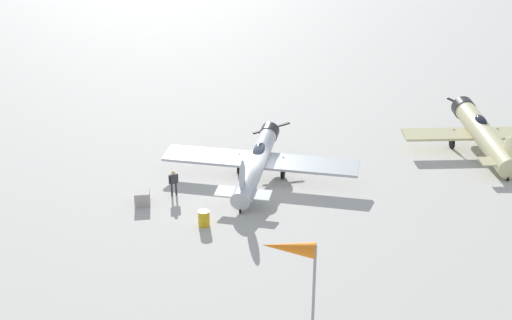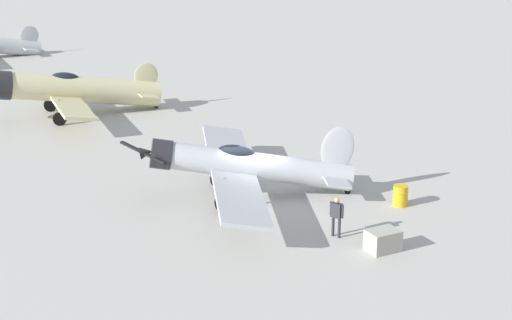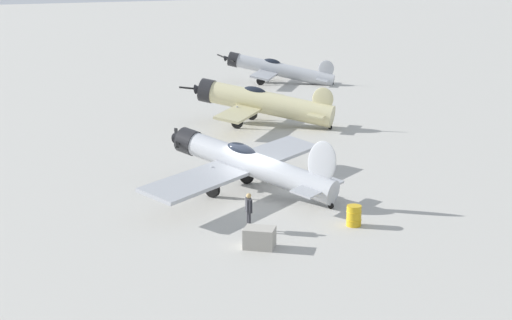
{
  "view_description": "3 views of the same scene",
  "coord_description": "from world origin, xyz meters",
  "px_view_note": "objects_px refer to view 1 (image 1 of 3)",
  "views": [
    {
      "loc": [
        -28.95,
        -24.73,
        17.04
      ],
      "look_at": [
        0.0,
        0.0,
        1.8
      ],
      "focal_mm": 44.25,
      "sensor_mm": 36.0,
      "label": 1
    },
    {
      "loc": [
        -13.1,
        33.64,
        13.83
      ],
      "look_at": [
        0.0,
        0.0,
        1.8
      ],
      "focal_mm": 59.86,
      "sensor_mm": 36.0,
      "label": 2
    },
    {
      "loc": [
        -33.17,
        18.53,
        11.23
      ],
      "look_at": [
        0.0,
        0.0,
        1.8
      ],
      "focal_mm": 55.63,
      "sensor_mm": 36.0,
      "label": 3
    }
  ],
  "objects_px": {
    "airplane_mid_apron": "(482,133)",
    "windsock_mast": "(291,258)",
    "airplane_foreground": "(258,161)",
    "equipment_crate": "(142,197)",
    "ground_crew_mechanic": "(174,181)",
    "fuel_drum": "(204,218)"
  },
  "relations": [
    {
      "from": "airplane_mid_apron",
      "to": "windsock_mast",
      "type": "height_order",
      "value": "windsock_mast"
    },
    {
      "from": "airplane_foreground",
      "to": "equipment_crate",
      "type": "relative_size",
      "value": 8.24
    },
    {
      "from": "ground_crew_mechanic",
      "to": "equipment_crate",
      "type": "relative_size",
      "value": 1.1
    },
    {
      "from": "airplane_foreground",
      "to": "ground_crew_mechanic",
      "type": "xyz_separation_m",
      "value": [
        -5.06,
        2.69,
        -0.54
      ]
    },
    {
      "from": "airplane_mid_apron",
      "to": "airplane_foreground",
      "type": "bearing_deg",
      "value": 105.05
    },
    {
      "from": "airplane_foreground",
      "to": "fuel_drum",
      "type": "relative_size",
      "value": 13.6
    },
    {
      "from": "airplane_foreground",
      "to": "windsock_mast",
      "type": "bearing_deg",
      "value": -164.3
    },
    {
      "from": "airplane_mid_apron",
      "to": "windsock_mast",
      "type": "distance_m",
      "value": 30.71
    },
    {
      "from": "ground_crew_mechanic",
      "to": "airplane_mid_apron",
      "type": "bearing_deg",
      "value": 77.28
    },
    {
      "from": "airplane_mid_apron",
      "to": "ground_crew_mechanic",
      "type": "xyz_separation_m",
      "value": [
        -19.85,
        11.83,
        -0.63
      ]
    },
    {
      "from": "airplane_foreground",
      "to": "ground_crew_mechanic",
      "type": "relative_size",
      "value": 7.5
    },
    {
      "from": "ground_crew_mechanic",
      "to": "windsock_mast",
      "type": "relative_size",
      "value": 0.24
    },
    {
      "from": "equipment_crate",
      "to": "windsock_mast",
      "type": "xyz_separation_m",
      "value": [
        -7.97,
        -17.57,
        6.04
      ]
    },
    {
      "from": "windsock_mast",
      "to": "ground_crew_mechanic",
      "type": "bearing_deg",
      "value": 59.34
    },
    {
      "from": "equipment_crate",
      "to": "fuel_drum",
      "type": "distance_m",
      "value": 5.0
    },
    {
      "from": "airplane_foreground",
      "to": "windsock_mast",
      "type": "relative_size",
      "value": 1.77
    },
    {
      "from": "ground_crew_mechanic",
      "to": "windsock_mast",
      "type": "bearing_deg",
      "value": -12.59
    },
    {
      "from": "ground_crew_mechanic",
      "to": "airplane_foreground",
      "type": "bearing_deg",
      "value": 80.11
    },
    {
      "from": "airplane_foreground",
      "to": "fuel_drum",
      "type": "xyz_separation_m",
      "value": [
        -6.74,
        -1.66,
        -1.09
      ]
    },
    {
      "from": "airplane_foreground",
      "to": "airplane_mid_apron",
      "type": "relative_size",
      "value": 1.3
    },
    {
      "from": "airplane_foreground",
      "to": "windsock_mast",
      "type": "height_order",
      "value": "windsock_mast"
    },
    {
      "from": "airplane_mid_apron",
      "to": "fuel_drum",
      "type": "bearing_deg",
      "value": 117.62
    }
  ]
}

